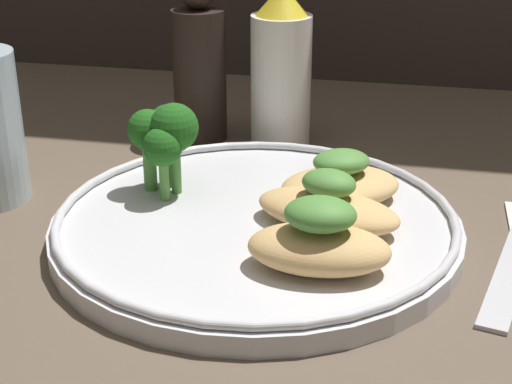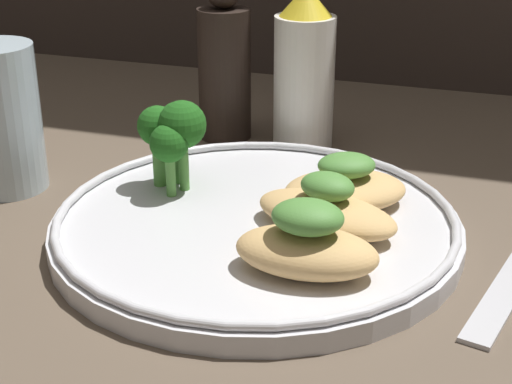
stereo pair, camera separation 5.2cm
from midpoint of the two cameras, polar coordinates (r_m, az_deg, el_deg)
name	(u,v)px [view 1 (the left image)]	position (r cm, az deg, el deg)	size (l,w,h in cm)	color
ground_plane	(256,244)	(53.59, -2.78, -3.87)	(180.00, 180.00, 1.00)	brown
plate	(256,224)	(52.90, -2.81, -2.44)	(27.62, 27.62, 2.00)	silver
grilled_meat_front	(319,242)	(45.95, 1.41, -3.75)	(8.76, 5.47, 4.56)	tan
grilled_meat_middle	(328,206)	(51.30, 2.40, -1.09)	(10.71, 7.26, 3.94)	tan
grilled_meat_back	(340,183)	(54.90, 3.48, 0.63)	(10.34, 9.24, 3.75)	tan
broccoli_bunch	(165,134)	(55.85, -9.32, 4.15)	(5.22, 5.32, 6.72)	#569942
sauce_bottle	(281,71)	(67.75, -0.38, 8.78)	(5.21, 5.21, 13.92)	white
pepper_grinder	(199,68)	(69.63, -6.29, 8.94)	(4.65, 4.65, 14.61)	black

